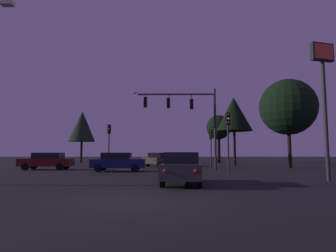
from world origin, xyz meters
TOP-DOWN VIEW (x-y plane):
  - ground_plane at (0.00, 24.50)m, footprint 168.00×168.00m
  - traffic_signal_mast_arm at (2.91, 16.14)m, footprint 7.55×0.42m
  - traffic_light_corner_left at (5.46, 19.75)m, footprint 0.32×0.36m
  - traffic_light_corner_right at (-4.66, 19.05)m, footprint 0.33×0.37m
  - traffic_light_median at (5.57, 12.00)m, footprint 0.36×0.39m
  - car_nearside_lane at (1.82, 4.92)m, footprint 2.18×4.50m
  - car_crossing_left at (-9.68, 16.72)m, footprint 4.59×1.94m
  - car_crossing_right at (-2.92, 14.33)m, footprint 4.39×1.98m
  - car_far_lane at (-0.35, 29.29)m, footprint 4.10×4.17m
  - car_parked_lot at (0.35, 23.19)m, footprint 3.87×4.31m
  - store_sign_illuminated at (9.64, 6.32)m, footprint 1.41×0.63m
  - tree_behind_sign at (8.95, 34.85)m, footprint 3.76×3.76m
  - tree_left_far at (-12.31, 35.42)m, footprint 4.10×4.10m
  - tree_center_horizon at (13.37, 19.79)m, footprint 5.69×5.69m
  - tree_right_cluster at (8.96, 24.58)m, footprint 4.24×4.24m

SIDE VIEW (x-z plane):
  - ground_plane at x=0.00m, z-range 0.00..0.00m
  - car_far_lane at x=-0.35m, z-range 0.03..1.55m
  - car_parked_lot at x=0.35m, z-range 0.03..1.55m
  - car_nearside_lane at x=1.82m, z-range 0.04..1.56m
  - car_crossing_right at x=-2.92m, z-range 0.04..1.56m
  - car_crossing_left at x=-9.68m, z-range 0.04..1.56m
  - traffic_light_corner_left at x=5.46m, z-range 0.81..4.61m
  - traffic_light_corner_right at x=-4.66m, z-range 0.90..5.18m
  - traffic_light_median at x=5.57m, z-range 0.92..5.38m
  - traffic_signal_mast_arm at x=2.91m, z-range 1.55..8.75m
  - tree_behind_sign at x=8.95m, z-range 1.73..9.06m
  - store_sign_illuminated at x=9.64m, z-range 1.71..9.23m
  - tree_left_far at x=-12.31m, z-range 1.62..9.68m
  - tree_right_cluster at x=8.96m, z-range 2.02..10.13m
  - tree_center_horizon at x=13.37m, z-range 1.64..10.64m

